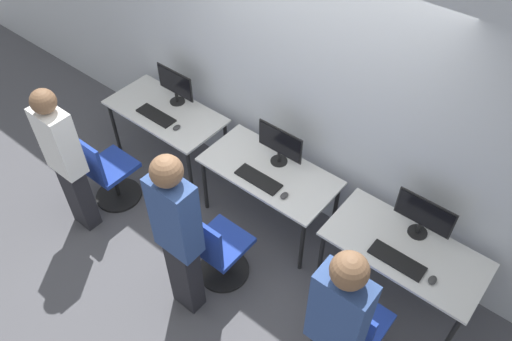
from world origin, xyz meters
name	(u,v)px	position (x,y,z in m)	size (l,w,h in m)	color
ground_plane	(248,239)	(0.00, 0.00, 0.00)	(20.00, 20.00, 0.00)	#4C4C51
wall_back	(302,87)	(0.00, 0.78, 1.40)	(12.00, 0.05, 2.80)	#B7BCC1
desk_left	(166,116)	(-1.40, 0.33, 0.64)	(1.29, 0.65, 0.72)	silver
monitor_left	(175,85)	(-1.40, 0.51, 0.94)	(0.48, 0.16, 0.39)	black
keyboard_left	(156,116)	(-1.40, 0.20, 0.73)	(0.45, 0.16, 0.02)	black
mouse_left	(177,127)	(-1.09, 0.20, 0.73)	(0.06, 0.09, 0.03)	#333333
office_chair_left	(108,174)	(-1.44, -0.49, 0.38)	(0.48, 0.48, 0.91)	black
person_left	(65,158)	(-1.42, -0.86, 0.90)	(0.36, 0.22, 1.64)	#232328
desk_center	(269,176)	(0.00, 0.33, 0.64)	(1.29, 0.65, 0.72)	silver
monitor_center	(280,144)	(0.00, 0.48, 0.94)	(0.48, 0.16, 0.39)	black
keyboard_center	(258,179)	(0.00, 0.16, 0.73)	(0.45, 0.16, 0.02)	black
mouse_center	(284,196)	(0.31, 0.15, 0.73)	(0.06, 0.09, 0.03)	#333333
office_chair_center	(218,251)	(0.07, -0.49, 0.38)	(0.48, 0.48, 0.91)	black
person_center	(178,233)	(0.03, -0.85, 0.98)	(0.36, 0.23, 1.78)	#232328
desk_right	(404,254)	(1.40, 0.33, 0.64)	(1.29, 0.65, 0.72)	silver
monitor_right	(424,215)	(1.40, 0.53, 0.94)	(0.48, 0.16, 0.39)	black
keyboard_right	(397,260)	(1.40, 0.17, 0.73)	(0.45, 0.16, 0.02)	black
mouse_right	(432,280)	(1.69, 0.17, 0.73)	(0.06, 0.09, 0.03)	#333333
office_chair_right	(353,330)	(1.38, -0.37, 0.38)	(0.48, 0.48, 0.91)	black
person_right	(336,328)	(1.38, -0.74, 0.97)	(0.36, 0.23, 1.76)	#232328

